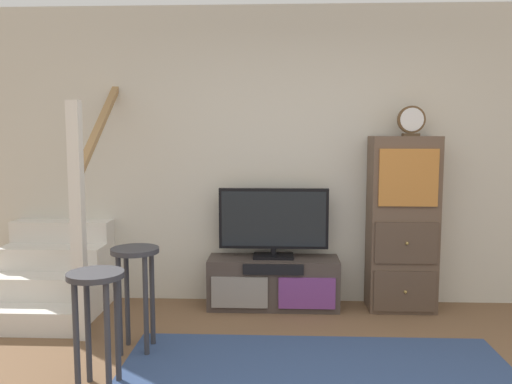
{
  "coord_description": "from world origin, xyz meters",
  "views": [
    {
      "loc": [
        -0.26,
        -2.36,
        1.55
      ],
      "look_at": [
        -0.45,
        1.98,
        1.07
      ],
      "focal_mm": 36.51,
      "sensor_mm": 36.0,
      "label": 1
    }
  ],
  "objects_px": {
    "television": "(274,221)",
    "bar_stool_near": "(96,303)",
    "bar_stool_far": "(136,275)",
    "side_cabinet": "(402,224)",
    "media_console": "(273,283)",
    "desk_clock": "(411,121)"
  },
  "relations": [
    {
      "from": "television",
      "to": "bar_stool_far",
      "type": "relative_size",
      "value": 1.29
    },
    {
      "from": "bar_stool_far",
      "to": "side_cabinet",
      "type": "bearing_deg",
      "value": 25.21
    },
    {
      "from": "side_cabinet",
      "to": "bar_stool_far",
      "type": "bearing_deg",
      "value": -154.79
    },
    {
      "from": "television",
      "to": "bar_stool_near",
      "type": "relative_size",
      "value": 1.33
    },
    {
      "from": "media_console",
      "to": "desk_clock",
      "type": "xyz_separation_m",
      "value": [
        1.18,
        -0.0,
        1.44
      ]
    },
    {
      "from": "television",
      "to": "bar_stool_near",
      "type": "distance_m",
      "value": 1.92
    },
    {
      "from": "television",
      "to": "side_cabinet",
      "type": "height_order",
      "value": "side_cabinet"
    },
    {
      "from": "desk_clock",
      "to": "bar_stool_near",
      "type": "distance_m",
      "value": 2.94
    },
    {
      "from": "desk_clock",
      "to": "bar_stool_far",
      "type": "height_order",
      "value": "desk_clock"
    },
    {
      "from": "media_console",
      "to": "bar_stool_near",
      "type": "relative_size",
      "value": 1.59
    },
    {
      "from": "desk_clock",
      "to": "bar_stool_near",
      "type": "height_order",
      "value": "desk_clock"
    },
    {
      "from": "television",
      "to": "bar_stool_near",
      "type": "xyz_separation_m",
      "value": [
        -1.05,
        -1.58,
        -0.24
      ]
    },
    {
      "from": "side_cabinet",
      "to": "bar_stool_near",
      "type": "height_order",
      "value": "side_cabinet"
    },
    {
      "from": "television",
      "to": "side_cabinet",
      "type": "relative_size",
      "value": 0.63
    },
    {
      "from": "media_console",
      "to": "side_cabinet",
      "type": "height_order",
      "value": "side_cabinet"
    },
    {
      "from": "media_console",
      "to": "desk_clock",
      "type": "distance_m",
      "value": 1.86
    },
    {
      "from": "desk_clock",
      "to": "bar_stool_far",
      "type": "bearing_deg",
      "value": -155.6
    },
    {
      "from": "television",
      "to": "bar_stool_far",
      "type": "height_order",
      "value": "television"
    },
    {
      "from": "bar_stool_near",
      "to": "bar_stool_far",
      "type": "height_order",
      "value": "bar_stool_far"
    },
    {
      "from": "media_console",
      "to": "side_cabinet",
      "type": "distance_m",
      "value": 1.25
    },
    {
      "from": "television",
      "to": "side_cabinet",
      "type": "xyz_separation_m",
      "value": [
        1.13,
        -0.01,
        -0.02
      ]
    },
    {
      "from": "side_cabinet",
      "to": "bar_stool_far",
      "type": "relative_size",
      "value": 2.04
    }
  ]
}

